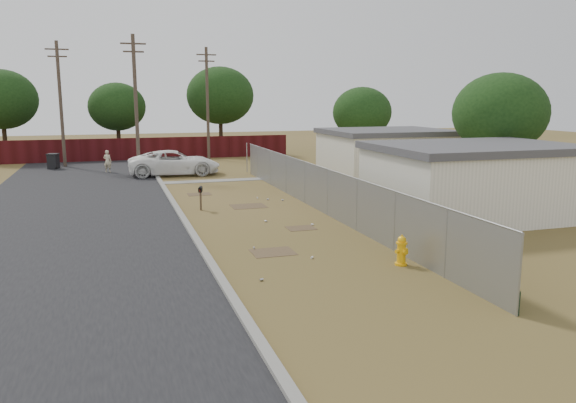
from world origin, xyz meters
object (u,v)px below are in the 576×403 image
object	(u,v)px
pickup_truck	(174,163)
trash_bin	(53,161)
pedestrian	(107,161)
fire_hydrant	(402,251)
mailbox	(200,191)

from	to	relation	value
pickup_truck	trash_bin	size ratio (longest dim) A/B	5.33
pickup_truck	pedestrian	size ratio (longest dim) A/B	3.86
fire_hydrant	pickup_truck	bearing A→B (deg)	100.91
pickup_truck	trash_bin	world-z (taller)	pickup_truck
fire_hydrant	pedestrian	xyz separation A→B (m)	(-8.52, 25.24, 0.32)
pickup_truck	pedestrian	world-z (taller)	pickup_truck
mailbox	pickup_truck	xyz separation A→B (m)	(0.17, 12.16, -0.04)
fire_hydrant	trash_bin	size ratio (longest dim) A/B	0.86
pickup_truck	trash_bin	xyz separation A→B (m)	(-7.89, 5.84, -0.25)
fire_hydrant	trash_bin	distance (m)	30.83
mailbox	fire_hydrant	bearing A→B (deg)	-66.40
pedestrian	trash_bin	world-z (taller)	pedestrian
mailbox	pickup_truck	bearing A→B (deg)	89.19
mailbox	pickup_truck	size ratio (longest dim) A/B	0.18
fire_hydrant	pedestrian	bearing A→B (deg)	108.64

